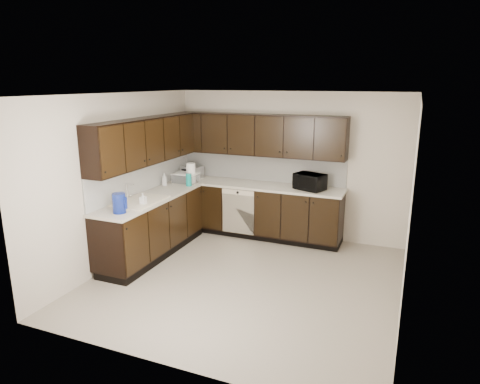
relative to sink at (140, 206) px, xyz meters
The scene contains 20 objects.
floor 1.90m from the sink, ahead, with size 4.00×4.00×0.00m, color gray.
ceiling 2.33m from the sink, ahead, with size 4.00×4.00×0.00m, color white.
wall_back 2.65m from the sink, 50.13° to the left, with size 4.00×0.02×2.50m, color beige.
wall_left 0.49m from the sink, behind, with size 0.02×4.00×2.50m, color beige.
wall_right 3.70m from the sink, ahead, with size 0.02×4.00×2.50m, color beige.
wall_front 2.63m from the sink, 49.77° to the right, with size 4.00×0.02×2.50m, color beige.
lower_cabinets 1.39m from the sink, 58.99° to the left, with size 3.00×2.80×0.90m.
countertop 1.31m from the sink, 59.01° to the left, with size 3.03×2.83×0.04m.
backsplash 1.44m from the sink, 70.83° to the left, with size 3.00×2.80×0.48m.
upper_cabinets 1.61m from the sink, 64.56° to the left, with size 3.00×2.80×0.70m.
dishwasher 1.76m from the sink, 55.40° to the left, with size 0.58×0.04×0.78m.
sink is the anchor object (origin of this frame).
microwave 2.72m from the sink, 38.00° to the left, with size 0.48×0.32×0.26m, color black.
soap_bottle_a 0.24m from the sink, 37.61° to the right, with size 0.08×0.08×0.18m, color gray.
soap_bottle_b 1.04m from the sink, 101.14° to the left, with size 0.09×0.09×0.23m, color gray.
toaster_oven 1.72m from the sink, 91.59° to the left, with size 0.35×0.26×0.22m, color #B2B2B4.
storage_bin 1.37m from the sink, 89.37° to the left, with size 0.40×0.30×0.16m, color silver.
blue_pitcher 0.59m from the sink, 82.65° to the right, with size 0.18×0.18×0.27m, color #102798.
teal_tumbler 1.18m from the sink, 80.55° to the left, with size 0.09×0.09×0.21m, color #0D8F87.
paper_towel_roll 1.39m from the sink, 84.98° to the left, with size 0.16×0.16×0.34m, color white.
Camera 1 is at (1.97, -5.03, 2.66)m, focal length 32.00 mm.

